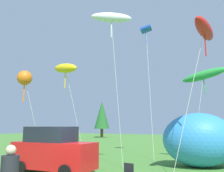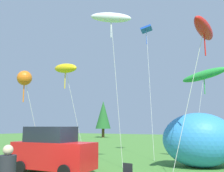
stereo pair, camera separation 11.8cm
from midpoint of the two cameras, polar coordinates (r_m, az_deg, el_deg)
parked_car at (r=12.86m, az=-13.56°, el=-14.16°), size 4.18×1.96×2.25m
inflatable_cat at (r=15.34m, az=22.60°, el=-11.73°), size 6.52×4.22×3.02m
kite_white_ghost at (r=16.01m, az=-0.40°, el=15.30°), size 2.57×1.69×9.34m
kite_yellow_hero at (r=16.17m, az=-10.81°, el=3.95°), size 2.10×1.48×6.37m
kite_blue_box at (r=21.46m, az=7.65°, el=12.18°), size 1.82×3.05×10.53m
kite_red_lizard at (r=12.80m, az=20.11°, el=12.01°), size 2.03×2.93×7.17m
kite_green_fish at (r=17.99m, az=20.01°, el=2.30°), size 3.21×1.61×6.25m
kite_orange_flower at (r=14.17m, az=-19.55°, el=1.68°), size 0.85×1.72×5.22m
horizon_tree_east at (r=51.93m, az=-2.38°, el=-6.62°), size 3.13×3.13×7.47m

